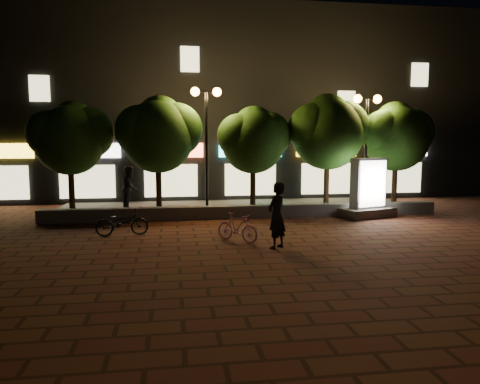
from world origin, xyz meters
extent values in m
plane|color=#4F2A18|center=(0.00, 0.00, 0.00)|extent=(80.00, 80.00, 0.00)
cube|color=#5F5C58|center=(0.00, 4.00, 0.25)|extent=(16.00, 0.45, 0.50)
cube|color=#5F5C58|center=(0.00, 6.50, 0.04)|extent=(16.00, 5.00, 0.08)
cube|color=black|center=(0.00, 13.00, 5.00)|extent=(28.00, 8.00, 10.00)
cube|color=black|center=(-9.00, 12.00, 10.05)|extent=(3.00, 0.25, 0.10)
cube|color=white|center=(-7.00, 8.94, 2.60)|extent=(3.20, 0.12, 0.70)
cube|color=beige|center=(-7.00, 8.94, 1.10)|extent=(2.60, 0.10, 1.60)
cube|color=#EA562C|center=(-3.00, 8.94, 2.60)|extent=(3.20, 0.12, 0.70)
cube|color=beige|center=(-3.00, 8.94, 1.10)|extent=(2.60, 0.10, 1.60)
cube|color=#44FFF3|center=(1.00, 8.94, 2.60)|extent=(3.20, 0.12, 0.70)
cube|color=beige|center=(1.00, 8.94, 1.10)|extent=(2.60, 0.10, 1.60)
cube|color=orange|center=(5.00, 8.94, 2.60)|extent=(3.20, 0.12, 0.70)
cube|color=beige|center=(5.00, 8.94, 1.10)|extent=(2.60, 0.10, 1.60)
cube|color=white|center=(9.00, 8.94, 2.60)|extent=(3.20, 0.12, 0.70)
cube|color=beige|center=(9.00, 8.94, 1.10)|extent=(2.60, 0.10, 1.60)
cube|color=beige|center=(-9.00, 8.94, 5.50)|extent=(0.90, 0.10, 1.20)
cube|color=beige|center=(-2.00, 8.94, 7.00)|extent=(0.90, 0.10, 1.20)
cube|color=beige|center=(6.00, 8.94, 5.00)|extent=(0.90, 0.10, 1.20)
cube|color=beige|center=(10.00, 8.94, 6.50)|extent=(0.90, 0.10, 1.20)
cylinder|color=black|center=(-7.00, 5.40, 1.21)|extent=(0.24, 0.24, 2.25)
sphere|color=#264F17|center=(-7.00, 5.40, 3.10)|extent=(2.80, 2.80, 2.80)
sphere|color=#264F17|center=(-6.30, 5.60, 3.40)|extent=(2.10, 2.10, 2.10)
sphere|color=#264F17|center=(-7.63, 5.25, 3.35)|extent=(1.96, 1.96, 1.96)
sphere|color=#264F17|center=(-6.90, 5.75, 3.80)|extent=(1.82, 1.82, 1.82)
cylinder|color=black|center=(-3.50, 5.40, 1.25)|extent=(0.24, 0.24, 2.34)
sphere|color=#264F17|center=(-3.50, 5.40, 3.25)|extent=(3.00, 3.00, 3.00)
sphere|color=#264F17|center=(-2.75, 5.60, 3.54)|extent=(2.25, 2.25, 2.25)
sphere|color=#264F17|center=(-4.17, 5.25, 3.50)|extent=(2.10, 2.10, 2.10)
sphere|color=#264F17|center=(-3.40, 5.75, 4.00)|extent=(1.95, 1.95, 1.95)
cylinder|color=black|center=(0.50, 5.40, 1.18)|extent=(0.24, 0.24, 2.21)
sphere|color=#264F17|center=(0.50, 5.40, 3.03)|extent=(2.70, 2.70, 2.70)
sphere|color=#264F17|center=(1.17, 5.60, 3.33)|extent=(2.03, 2.03, 2.02)
sphere|color=#264F17|center=(-0.11, 5.25, 3.28)|extent=(1.89, 1.89, 1.89)
sphere|color=#264F17|center=(0.60, 5.75, 3.70)|extent=(1.76, 1.76, 1.76)
cylinder|color=black|center=(3.80, 5.40, 1.30)|extent=(0.24, 0.24, 2.43)
sphere|color=#264F17|center=(3.80, 5.40, 3.36)|extent=(3.10, 3.10, 3.10)
sphere|color=#264F17|center=(4.58, 5.60, 3.66)|extent=(2.33, 2.33, 2.33)
sphere|color=#264F17|center=(3.10, 5.25, 3.61)|extent=(2.17, 2.17, 2.17)
sphere|color=#264F17|center=(3.90, 5.75, 4.14)|extent=(2.01, 2.02, 2.02)
cylinder|color=black|center=(7.00, 5.40, 1.23)|extent=(0.24, 0.24, 2.29)
sphere|color=#264F17|center=(7.00, 5.40, 3.17)|extent=(2.90, 2.90, 2.90)
sphere|color=#264F17|center=(7.72, 5.60, 3.47)|extent=(2.18, 2.17, 2.17)
sphere|color=#264F17|center=(6.35, 5.25, 3.42)|extent=(2.03, 2.03, 2.03)
sphere|color=#264F17|center=(7.10, 5.75, 3.90)|extent=(1.89, 1.88, 1.88)
cylinder|color=black|center=(-1.50, 5.20, 2.58)|extent=(0.12, 0.12, 5.00)
cylinder|color=black|center=(-1.50, 5.20, 5.08)|extent=(0.90, 0.08, 0.08)
sphere|color=#FF8E3F|center=(-1.95, 5.20, 5.08)|extent=(0.36, 0.36, 0.36)
sphere|color=#FF8E3F|center=(-1.05, 5.20, 5.08)|extent=(0.36, 0.36, 0.36)
cylinder|color=black|center=(5.50, 5.20, 2.48)|extent=(0.12, 0.12, 4.80)
cylinder|color=black|center=(5.50, 5.20, 4.88)|extent=(0.90, 0.08, 0.08)
sphere|color=#FF8E3F|center=(5.05, 5.20, 4.88)|extent=(0.36, 0.36, 0.36)
sphere|color=#FF8E3F|center=(5.95, 5.20, 4.88)|extent=(0.36, 0.36, 0.36)
cube|color=#5F5C58|center=(4.89, 3.50, 0.18)|extent=(2.45, 1.76, 0.37)
cube|color=#4C4C51|center=(4.89, 3.50, 1.38)|extent=(1.56, 0.95, 2.03)
cube|color=white|center=(4.98, 3.25, 1.38)|extent=(1.28, 0.46, 1.84)
cube|color=white|center=(4.80, 3.75, 1.38)|extent=(1.28, 0.46, 1.84)
imported|color=pink|center=(-0.97, -0.17, 0.45)|extent=(1.37, 1.32, 0.89)
imported|color=black|center=(0.04, -1.18, 0.97)|extent=(0.83, 0.82, 1.93)
imported|color=black|center=(-4.58, 1.24, 0.44)|extent=(1.74, 0.74, 0.89)
imported|color=black|center=(-4.77, 6.45, 1.04)|extent=(0.89, 1.05, 1.92)
camera|label=1|loc=(-2.90, -13.86, 3.15)|focal=34.14mm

